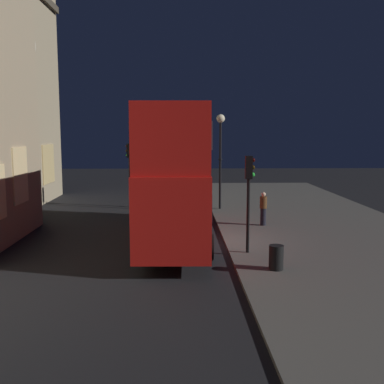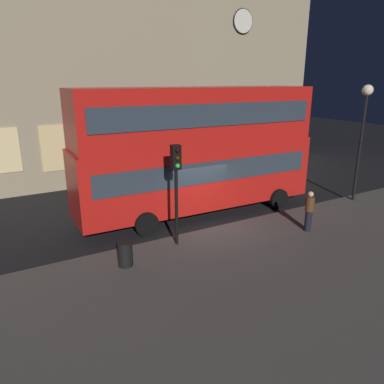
{
  "view_description": "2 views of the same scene",
  "coord_description": "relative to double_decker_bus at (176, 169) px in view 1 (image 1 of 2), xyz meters",
  "views": [
    {
      "loc": [
        -18.74,
        1.47,
        4.65
      ],
      "look_at": [
        -1.51,
        0.99,
        2.39
      ],
      "focal_mm": 42.97,
      "sensor_mm": 36.0,
      "label": 1
    },
    {
      "loc": [
        -7.48,
        -12.02,
        5.88
      ],
      "look_at": [
        -0.52,
        0.12,
        1.58
      ],
      "focal_mm": 34.21,
      "sensor_mm": 36.0,
      "label": 2
    }
  ],
  "objects": [
    {
      "name": "ground_plane",
      "position": [
        -0.6,
        -1.61,
        -3.09
      ],
      "size": [
        80.0,
        80.0,
        0.0
      ],
      "primitive_type": "plane",
      "color": "black"
    },
    {
      "name": "litter_bin",
      "position": [
        -4.66,
        -3.33,
        -2.56
      ],
      "size": [
        0.49,
        0.49,
        0.82
      ],
      "primitive_type": "cylinder",
      "color": "black",
      "rests_on": "sidewalk_slab"
    },
    {
      "name": "traffic_light_near_kerb",
      "position": [
        -2.46,
        -2.73,
        -0.33
      ],
      "size": [
        0.33,
        0.37,
        3.65
      ],
      "rotation": [
        0.0,
        0.0,
        -0.04
      ],
      "color": "black",
      "rests_on": "sidewalk_slab"
    },
    {
      "name": "sidewalk_slab",
      "position": [
        -0.6,
        -6.81,
        -3.03
      ],
      "size": [
        44.0,
        9.58,
        0.12
      ],
      "primitive_type": "cube",
      "color": "#4C4944",
      "rests_on": "ground"
    },
    {
      "name": "pedestrian",
      "position": [
        2.62,
        -4.22,
        -2.13
      ],
      "size": [
        0.34,
        0.34,
        1.64
      ],
      "rotation": [
        0.0,
        0.0,
        4.23
      ],
      "color": "black",
      "rests_on": "sidewalk_slab"
    },
    {
      "name": "traffic_light_far_side",
      "position": [
        8.5,
        2.89,
        -0.25
      ],
      "size": [
        0.36,
        0.39,
        3.96
      ],
      "rotation": [
        0.0,
        0.0,
        2.95
      ],
      "color": "black",
      "rests_on": "ground"
    },
    {
      "name": "street_lamp",
      "position": [
        7.57,
        -2.55,
        1.08
      ],
      "size": [
        0.5,
        0.5,
        5.56
      ],
      "color": "black",
      "rests_on": "sidewalk_slab"
    },
    {
      "name": "double_decker_bus",
      "position": [
        0.0,
        0.0,
        0.0
      ],
      "size": [
        11.04,
        3.07,
        5.59
      ],
      "rotation": [
        0.0,
        0.0,
        -0.02
      ],
      "color": "red",
      "rests_on": "ground"
    }
  ]
}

